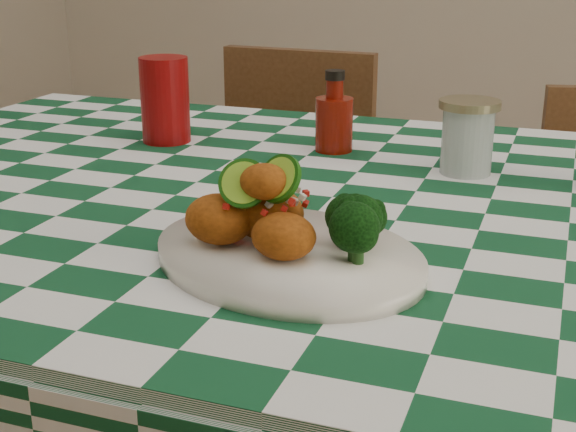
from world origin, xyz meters
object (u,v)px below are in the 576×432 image
(plate, at_px, (288,256))
(red_tumbler, at_px, (165,100))
(fried_chicken_pile, at_px, (268,206))
(wooden_chair_left, at_px, (271,238))
(mason_jar, at_px, (468,137))
(ketchup_bottle, at_px, (334,111))

(plate, distance_m, red_tumbler, 0.59)
(red_tumbler, bearing_deg, plate, -49.34)
(red_tumbler, bearing_deg, fried_chicken_pile, -51.09)
(plate, bearing_deg, wooden_chair_left, 112.20)
(red_tumbler, bearing_deg, mason_jar, -2.84)
(fried_chicken_pile, bearing_deg, red_tumbler, 128.91)
(fried_chicken_pile, xyz_separation_m, red_tumbler, (-0.36, 0.45, 0.01))
(ketchup_bottle, height_order, wooden_chair_left, ketchup_bottle)
(fried_chicken_pile, bearing_deg, mason_jar, 70.08)
(fried_chicken_pile, distance_m, wooden_chair_left, 1.09)
(wooden_chair_left, bearing_deg, red_tumbler, -87.65)
(fried_chicken_pile, height_order, mason_jar, same)
(fried_chicken_pile, bearing_deg, plate, 0.00)
(mason_jar, height_order, wooden_chair_left, mason_jar)
(plate, relative_size, wooden_chair_left, 0.37)
(red_tumbler, relative_size, ketchup_bottle, 1.09)
(plate, xyz_separation_m, red_tumbler, (-0.39, 0.45, 0.06))
(red_tumbler, height_order, wooden_chair_left, red_tumbler)
(plate, xyz_separation_m, mason_jar, (0.13, 0.42, 0.05))
(fried_chicken_pile, distance_m, red_tumbler, 0.58)
(plate, distance_m, ketchup_bottle, 0.50)
(ketchup_bottle, relative_size, wooden_chair_left, 0.15)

